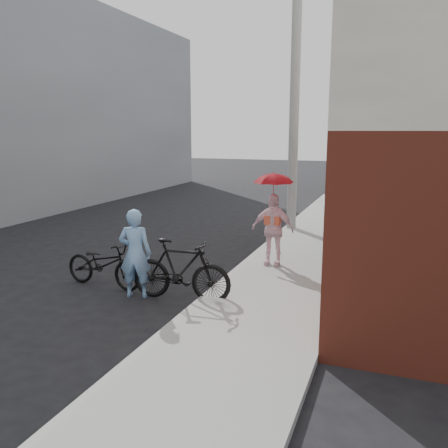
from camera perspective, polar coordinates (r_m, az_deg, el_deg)
The scene contains 11 objects.
ground at distance 9.30m, azimuth -6.73°, elevation -7.73°, with size 80.00×80.00×0.00m, color black.
sidewalk at distance 10.43m, azimuth 8.75°, elevation -5.31°, with size 2.20×24.00×0.12m, color gray.
curb at distance 10.71m, azimuth 2.64°, elevation -4.76°, with size 0.12×24.00×0.12m, color #9E9E99.
utility_pole at distance 14.13m, azimuth 8.44°, elevation 13.12°, with size 0.28×0.28×7.00m, color #9E9E99.
officer at distance 8.73m, azimuth -10.62°, elevation -3.49°, with size 0.60×0.39×1.63m, color #7CACDC.
bike_left at distance 9.51m, azimuth -14.30°, elevation -4.67°, with size 0.61×1.74×0.92m, color black.
bike_right at distance 8.50m, azimuth -5.24°, elevation -5.56°, with size 0.53×1.86×1.12m, color black.
kimono_woman at distance 10.28m, azimuth 5.86°, elevation -0.65°, with size 0.91×0.38×1.56m, color #FCD3DF.
parasol at distance 10.11m, azimuth 5.99°, elevation 5.67°, with size 0.81×0.81×0.72m, color red.
planter at distance 10.97m, azimuth 14.18°, elevation -3.79°, with size 0.41×0.41×0.22m, color black.
potted_plant at distance 10.87m, azimuth 14.29°, elevation -1.59°, with size 0.58×0.50×0.65m, color #36752E.
Camera 1 is at (4.02, -7.82, 3.01)m, focal length 38.00 mm.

